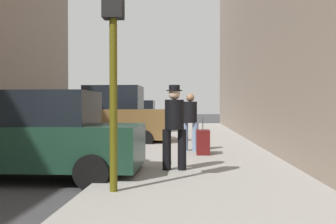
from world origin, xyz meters
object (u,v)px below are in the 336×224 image
(parked_dark_green_sedan, at_px, (39,138))
(parked_silver_sedan, at_px, (134,118))
(duffel_bag, at_px, (184,137))
(pedestrian_in_jeans, at_px, (190,119))
(fire_hydrant, at_px, (161,129))
(traffic_light, at_px, (113,25))
(pedestrian_with_fedora, at_px, (174,123))
(rolling_suitcase, at_px, (203,142))
(parked_bronze_suv, at_px, (110,118))

(parked_dark_green_sedan, bearing_deg, parked_silver_sedan, 90.00)
(parked_dark_green_sedan, bearing_deg, duffel_bag, 68.86)
(parked_silver_sedan, distance_m, pedestrian_in_jeans, 9.56)
(parked_dark_green_sedan, distance_m, fire_hydrant, 8.75)
(traffic_light, bearing_deg, duffel_bag, 83.93)
(pedestrian_with_fedora, distance_m, rolling_suitcase, 2.75)
(parked_dark_green_sedan, relative_size, duffel_bag, 9.55)
(parked_dark_green_sedan, height_order, fire_hydrant, parked_dark_green_sedan)
(parked_dark_green_sedan, bearing_deg, fire_hydrant, 78.10)
(parked_bronze_suv, height_order, pedestrian_with_fedora, parked_bronze_suv)
(pedestrian_with_fedora, relative_size, duffel_bag, 4.04)
(parked_dark_green_sedan, bearing_deg, parked_bronze_suv, 90.00)
(fire_hydrant, xyz_separation_m, pedestrian_in_jeans, (1.25, -4.80, 0.61))
(rolling_suitcase, bearing_deg, parked_bronze_suv, 132.61)
(parked_bronze_suv, relative_size, pedestrian_in_jeans, 2.71)
(traffic_light, relative_size, rolling_suitcase, 3.46)
(fire_hydrant, height_order, pedestrian_in_jeans, pedestrian_in_jeans)
(fire_hydrant, relative_size, rolling_suitcase, 0.68)
(parked_silver_sedan, relative_size, duffel_bag, 9.65)
(fire_hydrant, distance_m, pedestrian_in_jeans, 5.00)
(parked_silver_sedan, bearing_deg, rolling_suitcase, -70.88)
(traffic_light, distance_m, pedestrian_with_fedora, 2.72)
(parked_bronze_suv, relative_size, pedestrian_with_fedora, 2.61)
(parked_dark_green_sedan, bearing_deg, pedestrian_in_jeans, 50.87)
(parked_dark_green_sedan, distance_m, pedestrian_in_jeans, 4.85)
(parked_dark_green_sedan, xyz_separation_m, duffel_bag, (2.79, 7.22, -0.56))
(pedestrian_in_jeans, xyz_separation_m, rolling_suitcase, (0.35, -0.77, -0.61))
(parked_dark_green_sedan, distance_m, traffic_light, 3.11)
(pedestrian_with_fedora, bearing_deg, duffel_bag, 89.41)
(parked_bronze_suv, height_order, rolling_suitcase, parked_bronze_suv)
(pedestrian_in_jeans, bearing_deg, fire_hydrant, 104.62)
(parked_dark_green_sedan, xyz_separation_m, traffic_light, (1.85, -1.61, 1.91))
(fire_hydrant, xyz_separation_m, traffic_light, (0.05, -10.17, 2.26))
(parked_silver_sedan, height_order, rolling_suitcase, parked_silver_sedan)
(pedestrian_in_jeans, height_order, rolling_suitcase, pedestrian_in_jeans)
(fire_hydrant, height_order, duffel_bag, fire_hydrant)
(parked_silver_sedan, height_order, pedestrian_with_fedora, pedestrian_with_fedora)
(parked_bronze_suv, distance_m, fire_hydrant, 2.65)
(duffel_bag, bearing_deg, pedestrian_in_jeans, -85.67)
(parked_bronze_suv, relative_size, duffel_bag, 10.53)
(traffic_light, distance_m, duffel_bag, 9.22)
(parked_dark_green_sedan, distance_m, duffel_bag, 7.77)
(traffic_light, relative_size, pedestrian_in_jeans, 2.11)
(parked_bronze_suv, height_order, duffel_bag, parked_bronze_suv)
(parked_silver_sedan, relative_size, traffic_light, 1.18)
(pedestrian_in_jeans, bearing_deg, duffel_bag, 94.33)
(pedestrian_with_fedora, height_order, rolling_suitcase, pedestrian_with_fedora)
(traffic_light, bearing_deg, parked_silver_sedan, 97.33)
(parked_silver_sedan, xyz_separation_m, duffel_bag, (2.79, -5.58, -0.56))
(parked_bronze_suv, bearing_deg, fire_hydrant, 46.02)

